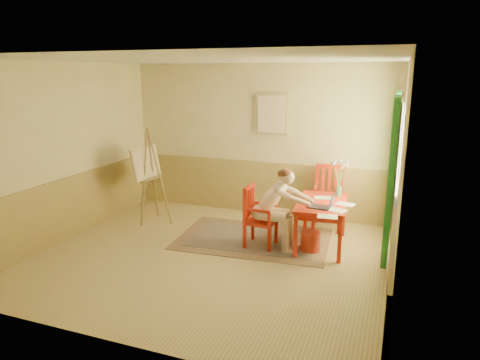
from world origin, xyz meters
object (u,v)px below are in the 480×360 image
at_px(chair_left, 258,217).
at_px(laptop, 323,205).
at_px(chair_back, 328,197).
at_px(figure, 276,205).
at_px(easel, 148,167).
at_px(table, 322,207).

bearing_deg(chair_left, laptop, 1.37).
xyz_separation_m(chair_back, laptop, (0.11, -1.21, 0.22)).
height_order(figure, easel, easel).
distance_m(table, chair_left, 0.99).
relative_size(figure, easel, 0.75).
xyz_separation_m(chair_left, laptop, (0.99, 0.02, 0.29)).
bearing_deg(table, easel, 177.76).
bearing_deg(laptop, easel, 172.24).
relative_size(chair_back, figure, 0.85).
distance_m(table, laptop, 0.35).
bearing_deg(easel, laptop, -7.76).
distance_m(chair_back, figure, 1.39).
distance_m(table, chair_back, 0.90).
distance_m(figure, laptop, 0.70).
relative_size(chair_left, laptop, 2.43).
xyz_separation_m(table, chair_back, (-0.04, 0.90, -0.09)).
bearing_deg(laptop, chair_back, 95.26).
height_order(table, figure, figure).
xyz_separation_m(chair_left, easel, (-2.21, 0.46, 0.53)).
xyz_separation_m(table, figure, (-0.63, -0.35, 0.07)).
bearing_deg(chair_left, figure, -3.23).
relative_size(figure, laptop, 3.22).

